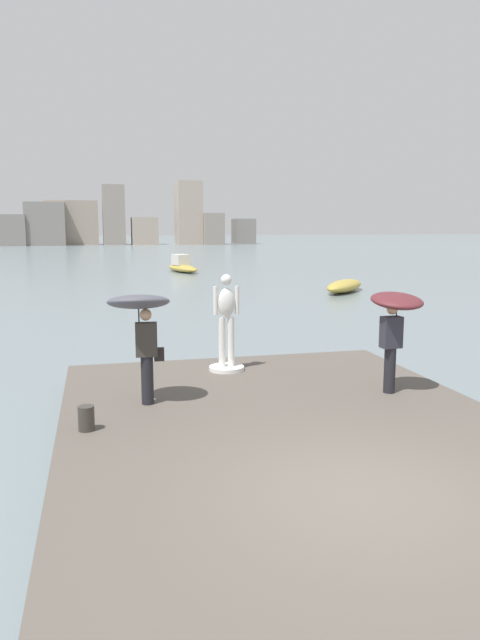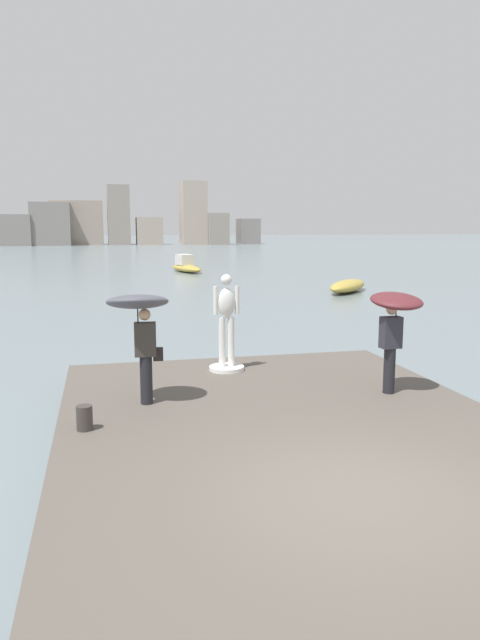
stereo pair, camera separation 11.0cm
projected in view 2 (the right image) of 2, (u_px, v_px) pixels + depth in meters
ground_plane at (140, 273)px, 45.59m from camera, size 400.00×400.00×0.00m
pier at (296, 441)px, 9.31m from camera, size 7.39×10.57×0.40m
statue_white_figure at (226, 329)px, 12.95m from camera, size 0.78×0.78×2.14m
onlooker_left at (140, 316)px, 10.39m from camera, size 1.18×1.20×2.06m
onlooker_right at (395, 315)px, 11.12m from camera, size 1.05×1.08×1.97m
mooring_bollard at (85, 418)px, 9.21m from camera, size 0.25×0.25×0.39m
boat_near at (348, 286)px, 32.23m from camera, size 3.99×4.34×0.67m
boat_mid at (186, 266)px, 46.56m from camera, size 2.48×5.31×1.37m
distant_skyline at (93, 222)px, 114.10m from camera, size 61.68×9.96×12.31m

